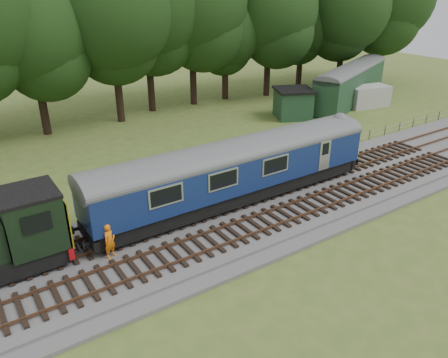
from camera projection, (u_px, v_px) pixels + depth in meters
ground at (248, 216)px, 25.27m from camera, size 120.00×120.00×0.00m
ballast at (248, 213)px, 25.19m from camera, size 70.00×7.00×0.35m
track_north at (234, 200)px, 26.15m from camera, size 67.20×2.40×0.21m
track_south at (266, 221)px, 23.89m from camera, size 67.20×2.40×0.21m
fence at (207, 188)px, 28.66m from camera, size 64.00×0.12×1.00m
tree_line at (111, 121)px, 41.87m from camera, size 70.00×8.00×18.00m
dmu_railcar at (236, 166)px, 25.26m from camera, size 18.05×2.86×3.88m
worker at (110, 241)px, 20.58m from camera, size 0.77×0.67×1.78m
parked_coach at (351, 81)px, 47.51m from camera, size 15.68×8.84×4.06m
shed at (293, 103)px, 42.51m from camera, size 4.62×4.62×2.85m
caravan at (368, 96)px, 46.32m from camera, size 4.80×3.01×2.18m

